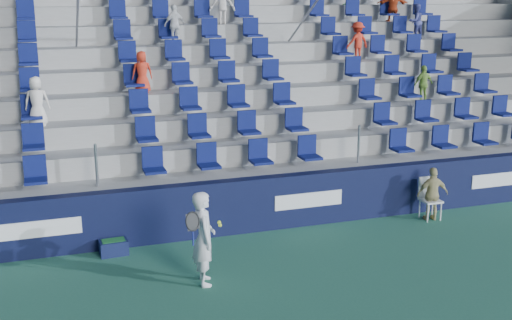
% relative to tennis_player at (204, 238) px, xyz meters
% --- Properties ---
extents(ground, '(70.00, 70.00, 0.00)m').
position_rel_tennis_player_xyz_m(ground, '(1.41, -0.91, -0.87)').
color(ground, '#2E6D52').
rests_on(ground, ground).
extents(sponsor_wall, '(24.00, 0.32, 1.20)m').
position_rel_tennis_player_xyz_m(sponsor_wall, '(1.41, 2.24, -0.27)').
color(sponsor_wall, black).
rests_on(sponsor_wall, ground).
extents(grandstand, '(24.00, 8.17, 6.63)m').
position_rel_tennis_player_xyz_m(grandstand, '(1.41, 7.33, 1.27)').
color(grandstand, '#9E9E99').
rests_on(grandstand, ground).
extents(tennis_player, '(0.69, 0.67, 1.73)m').
position_rel_tennis_player_xyz_m(tennis_player, '(0.00, 0.00, 0.00)').
color(tennis_player, silver).
rests_on(tennis_player, ground).
extents(line_judge_chair, '(0.43, 0.44, 0.97)m').
position_rel_tennis_player_xyz_m(line_judge_chair, '(5.77, 1.74, -0.31)').
color(line_judge_chair, white).
rests_on(line_judge_chair, ground).
extents(line_judge, '(0.77, 0.43, 1.25)m').
position_rel_tennis_player_xyz_m(line_judge, '(5.77, 1.59, -0.24)').
color(line_judge, tan).
rests_on(line_judge, ground).
extents(ball_bin, '(0.57, 0.39, 0.31)m').
position_rel_tennis_player_xyz_m(ball_bin, '(-1.42, 1.84, -0.70)').
color(ball_bin, '#10173D').
rests_on(ball_bin, ground).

